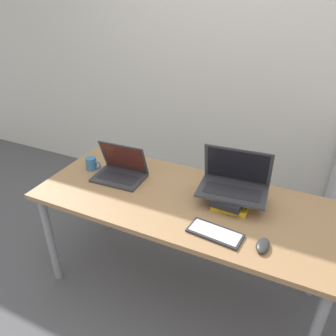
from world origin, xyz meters
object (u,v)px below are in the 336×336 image
Objects in this scene: book_stack at (231,199)px; mug at (92,164)px; wireless_keyboard at (215,233)px; laptop_on_books at (234,183)px; mouse at (263,245)px; laptop_left at (121,171)px.

book_stack is 2.16× the size of mug.
mug is (-0.95, 0.27, 0.03)m from wireless_keyboard.
laptop_on_books is at bearing 96.13° from book_stack.
wireless_keyboard is at bearing -89.52° from laptop_on_books.
wireless_keyboard is (0.00, -0.32, -0.11)m from laptop_on_books.
mouse is 1.21m from mug.
laptop_on_books reaches higher than book_stack.
laptop_left is 0.72m from laptop_on_books.
book_stack is 0.09m from laptop_on_books.
laptop_left is at bearing -1.84° from mug.
mug is at bearing -179.65° from book_stack.
laptop_on_books is (-0.00, 0.04, 0.08)m from book_stack.
mug reaches higher than wireless_keyboard.
wireless_keyboard is 0.99m from mug.
laptop_on_books is 0.41m from mouse.
laptop_left reaches higher than mouse.
book_stack is 0.95m from mug.
mug is (-0.23, 0.01, -0.00)m from laptop_left.
mug is (-1.18, 0.27, 0.03)m from mouse.
wireless_keyboard is 0.23m from mouse.
book_stack reaches higher than mouse.
book_stack reaches higher than wireless_keyboard.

